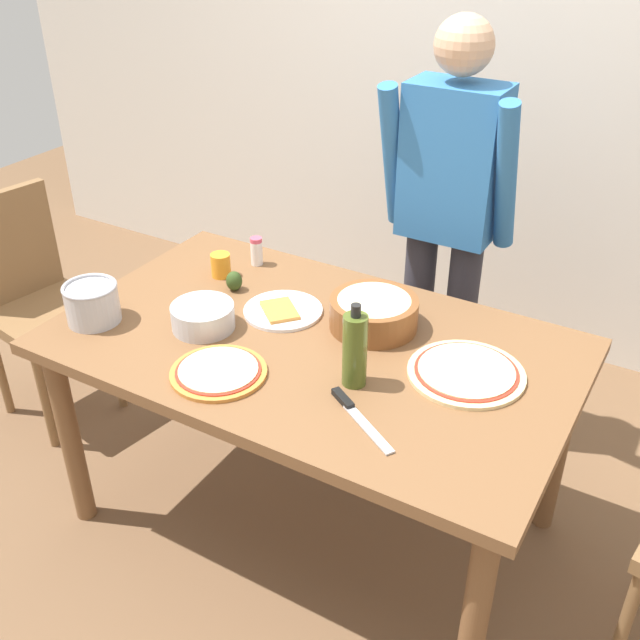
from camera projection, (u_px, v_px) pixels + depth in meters
The scene contains 16 objects.
ground at pixel (313, 517), 2.69m from camera, with size 8.00×8.00×0.00m, color brown.
wall_back at pixel (502, 61), 3.20m from camera, with size 5.60×0.10×2.60m, color silver.
dining_table at pixel (312, 365), 2.34m from camera, with size 1.60×0.96×0.76m.
person_cook at pixel (448, 212), 2.71m from camera, with size 0.49×0.25×1.62m.
chair_wooden_left at pixel (34, 294), 2.99m from camera, with size 0.46×0.46×0.95m.
pizza_raw_on_board at pixel (466, 372), 2.14m from camera, with size 0.34×0.34×0.02m.
pizza_cooked_on_tray at pixel (218, 372), 2.14m from camera, with size 0.28×0.28×0.02m.
plate_with_slice at pixel (283, 311), 2.44m from camera, with size 0.26×0.26×0.02m.
popcorn_bowl at pixel (374, 310), 2.34m from camera, with size 0.28×0.28×0.11m.
mixing_bowl_steel at pixel (203, 317), 2.34m from camera, with size 0.20×0.20×0.08m.
olive_oil_bottle at pixel (355, 349), 2.05m from camera, with size 0.07×0.07×0.26m.
steel_pot at pixel (92, 303), 2.37m from camera, with size 0.17×0.17×0.13m.
cup_orange at pixel (221, 265), 2.64m from camera, with size 0.07×0.07×0.09m, color orange.
salt_shaker at pixel (257, 251), 2.72m from camera, with size 0.04×0.04×0.11m.
chef_knife at pixel (354, 412), 1.98m from camera, with size 0.26×0.17×0.02m.
avocado at pixel (234, 281), 2.56m from camera, with size 0.06×0.06×0.07m, color #2D4219.
Camera 1 is at (1.00, -1.65, 2.01)m, focal length 41.75 mm.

